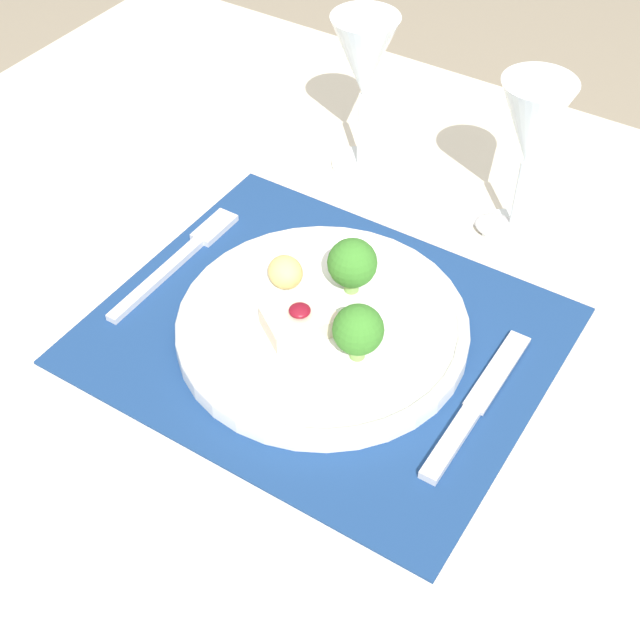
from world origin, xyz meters
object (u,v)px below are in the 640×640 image
(knife, at_px, (471,412))
(wine_glass_near, at_px, (531,130))
(dinner_plate, at_px, (322,323))
(spoon, at_px, (476,219))
(fork, at_px, (183,256))
(wine_glass_far, at_px, (364,64))

(knife, distance_m, wine_glass_near, 0.29)
(knife, relative_size, wine_glass_near, 1.06)
(dinner_plate, height_order, spoon, dinner_plate)
(knife, bearing_deg, spoon, 114.78)
(dinner_plate, xyz_separation_m, knife, (0.16, -0.01, -0.01))
(knife, height_order, wine_glass_near, wine_glass_near)
(fork, height_order, spoon, spoon)
(wine_glass_near, bearing_deg, knife, -73.97)
(fork, bearing_deg, wine_glass_near, 37.55)
(wine_glass_far, bearing_deg, fork, -106.43)
(fork, relative_size, wine_glass_near, 1.06)
(dinner_plate, relative_size, fork, 1.44)
(spoon, bearing_deg, dinner_plate, -106.84)
(knife, bearing_deg, dinner_plate, 175.80)
(spoon, bearing_deg, knife, -70.06)
(wine_glass_near, relative_size, wine_glass_far, 0.98)
(fork, height_order, knife, knife)
(wine_glass_near, bearing_deg, wine_glass_far, 175.61)
(wine_glass_far, bearing_deg, wine_glass_near, -4.39)
(spoon, distance_m, wine_glass_far, 0.20)
(spoon, height_order, wine_glass_far, wine_glass_far)
(wine_glass_near, xyz_separation_m, wine_glass_far, (-0.20, 0.02, 0.00))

